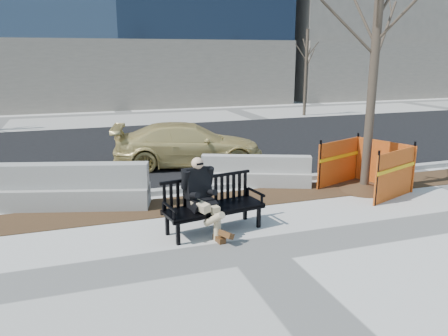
{
  "coord_description": "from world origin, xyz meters",
  "views": [
    {
      "loc": [
        -2.68,
        -6.35,
        3.2
      ],
      "look_at": [
        0.02,
        1.61,
        1.03
      ],
      "focal_mm": 35.68,
      "sensor_mm": 36.0,
      "label": 1
    }
  ],
  "objects_px": {
    "tree_fence": "(364,191)",
    "jersey_barrier_left": "(70,207)",
    "bench": "(214,231)",
    "seated_man": "(201,233)",
    "jersey_barrier_right": "(256,185)",
    "sedan": "(189,165)"
  },
  "relations": [
    {
      "from": "seated_man",
      "to": "jersey_barrier_left",
      "type": "bearing_deg",
      "value": 125.68
    },
    {
      "from": "bench",
      "to": "jersey_barrier_left",
      "type": "xyz_separation_m",
      "value": [
        -2.54,
        2.24,
        0.0
      ]
    },
    {
      "from": "sedan",
      "to": "jersey_barrier_left",
      "type": "distance_m",
      "value": 4.35
    },
    {
      "from": "bench",
      "to": "sedan",
      "type": "height_order",
      "value": "sedan"
    },
    {
      "from": "sedan",
      "to": "jersey_barrier_right",
      "type": "bearing_deg",
      "value": -145.36
    },
    {
      "from": "sedan",
      "to": "seated_man",
      "type": "bearing_deg",
      "value": 179.82
    },
    {
      "from": "jersey_barrier_right",
      "to": "bench",
      "type": "bearing_deg",
      "value": -105.18
    },
    {
      "from": "bench",
      "to": "seated_man",
      "type": "xyz_separation_m",
      "value": [
        -0.25,
        0.01,
        0.0
      ]
    },
    {
      "from": "tree_fence",
      "to": "jersey_barrier_left",
      "type": "height_order",
      "value": "tree_fence"
    },
    {
      "from": "tree_fence",
      "to": "seated_man",
      "type": "bearing_deg",
      "value": -164.51
    },
    {
      "from": "bench",
      "to": "tree_fence",
      "type": "relative_size",
      "value": 0.31
    },
    {
      "from": "jersey_barrier_left",
      "to": "jersey_barrier_right",
      "type": "distance_m",
      "value": 4.42
    },
    {
      "from": "sedan",
      "to": "jersey_barrier_left",
      "type": "height_order",
      "value": "sedan"
    },
    {
      "from": "seated_man",
      "to": "tree_fence",
      "type": "distance_m",
      "value": 4.59
    },
    {
      "from": "jersey_barrier_right",
      "to": "jersey_barrier_left",
      "type": "bearing_deg",
      "value": -154.94
    },
    {
      "from": "bench",
      "to": "seated_man",
      "type": "bearing_deg",
      "value": 168.47
    },
    {
      "from": "tree_fence",
      "to": "jersey_barrier_right",
      "type": "height_order",
      "value": "tree_fence"
    },
    {
      "from": "seated_man",
      "to": "jersey_barrier_left",
      "type": "relative_size",
      "value": 0.41
    },
    {
      "from": "tree_fence",
      "to": "sedan",
      "type": "distance_m",
      "value": 5.06
    },
    {
      "from": "bench",
      "to": "seated_man",
      "type": "relative_size",
      "value": 1.36
    },
    {
      "from": "jersey_barrier_left",
      "to": "jersey_barrier_right",
      "type": "relative_size",
      "value": 1.26
    },
    {
      "from": "sedan",
      "to": "jersey_barrier_right",
      "type": "xyz_separation_m",
      "value": [
        1.07,
        -2.53,
        0.0
      ]
    }
  ]
}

